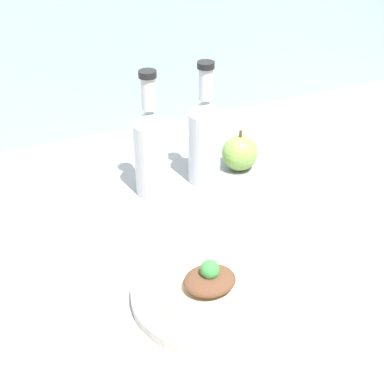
{
  "coord_description": "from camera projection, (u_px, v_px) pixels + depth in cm",
  "views": [
    {
      "loc": [
        -35.87,
        -67.35,
        60.65
      ],
      "look_at": [
        -3.67,
        5.21,
        9.18
      ],
      "focal_mm": 50.0,
      "sensor_mm": 36.0,
      "label": 1
    }
  ],
  "objects": [
    {
      "name": "plate",
      "position": [
        209.0,
        292.0,
        0.85
      ],
      "size": [
        24.96,
        24.96,
        2.09
      ],
      "color": "silver",
      "rests_on": "ground_plane"
    },
    {
      "name": "cider_bottle_left",
      "position": [
        151.0,
        148.0,
        1.06
      ],
      "size": [
        6.84,
        6.84,
        26.23
      ],
      "color": "silver",
      "rests_on": "ground_plane"
    },
    {
      "name": "cider_bottle_right",
      "position": [
        205.0,
        137.0,
        1.1
      ],
      "size": [
        6.84,
        6.84,
        26.23
      ],
      "color": "silver",
      "rests_on": "ground_plane"
    },
    {
      "name": "apple",
      "position": [
        240.0,
        153.0,
        1.18
      ],
      "size": [
        7.89,
        7.89,
        9.4
      ],
      "color": "#84B74C",
      "rests_on": "ground_plane"
    },
    {
      "name": "plated_food",
      "position": [
        210.0,
        282.0,
        0.84
      ],
      "size": [
        15.42,
        15.42,
        5.63
      ],
      "color": "beige",
      "rests_on": "plate"
    },
    {
      "name": "ground_plane",
      "position": [
        222.0,
        253.0,
        0.98
      ],
      "size": [
        180.0,
        110.0,
        4.0
      ],
      "primitive_type": "cube",
      "color": "gray"
    }
  ]
}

